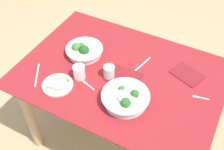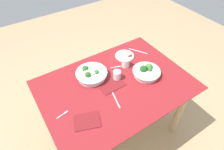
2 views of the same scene
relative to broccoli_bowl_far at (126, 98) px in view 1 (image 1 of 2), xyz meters
name	(u,v)px [view 1 (image 1 of 2)]	position (x,y,z in m)	size (l,w,h in m)	color
ground_plane	(118,136)	(0.13, -0.19, -0.76)	(6.00, 6.00, 0.00)	tan
dining_table	(120,86)	(0.13, -0.19, -0.15)	(1.27, 0.91, 0.73)	maroon
broccoli_bowl_far	(126,98)	(0.00, 0.00, 0.00)	(0.28, 0.28, 0.10)	white
broccoli_bowl_near	(84,51)	(0.43, -0.24, 0.00)	(0.25, 0.25, 0.09)	silver
bread_side_plate	(58,84)	(0.42, 0.08, -0.02)	(0.19, 0.19, 0.04)	silver
water_glass_center	(109,72)	(0.18, -0.14, 0.01)	(0.07, 0.07, 0.08)	silver
water_glass_side	(79,72)	(0.34, -0.04, 0.01)	(0.07, 0.07, 0.09)	silver
fork_by_far_bowl	(200,98)	(-0.37, -0.23, -0.03)	(0.10, 0.03, 0.00)	#B7B7BC
fork_by_near_bowl	(88,85)	(0.26, -0.01, -0.03)	(0.10, 0.04, 0.00)	#B7B7BC
table_knife_left	(142,65)	(0.04, -0.32, -0.03)	(0.20, 0.01, 0.00)	#B7B7BC
table_knife_right	(37,75)	(0.58, 0.07, -0.03)	(0.20, 0.01, 0.00)	#B7B7BC
napkin_folded_upper	(124,77)	(0.10, -0.17, -0.03)	(0.22, 0.15, 0.01)	maroon
napkin_folded_lower	(187,74)	(-0.24, -0.38, -0.03)	(0.19, 0.14, 0.01)	maroon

